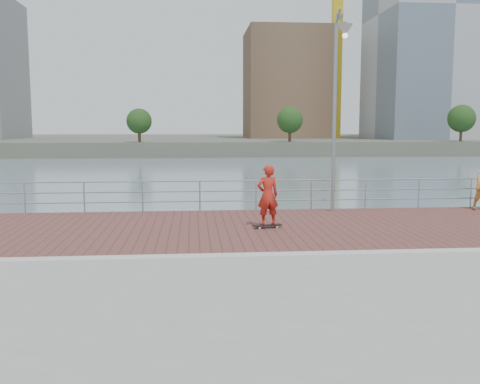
{
  "coord_description": "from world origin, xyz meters",
  "views": [
    {
      "loc": [
        -1.25,
        -12.25,
        3.05
      ],
      "look_at": [
        0.0,
        2.0,
        1.3
      ],
      "focal_mm": 40.0,
      "sensor_mm": 36.0,
      "label": 1
    }
  ],
  "objects": [
    {
      "name": "shoreline_trees",
      "position": [
        24.16,
        77.0,
        4.25
      ],
      "size": [
        169.37,
        5.01,
        6.68
      ],
      "color": "#473323",
      "rests_on": "far_shore"
    },
    {
      "name": "brick_lane",
      "position": [
        0.0,
        3.6,
        0.01
      ],
      "size": [
        40.0,
        6.8,
        0.02
      ],
      "primitive_type": "cube",
      "color": "brown",
      "rests_on": "seawall"
    },
    {
      "name": "water",
      "position": [
        0.0,
        0.0,
        -2.0
      ],
      "size": [
        400.0,
        400.0,
        0.0
      ],
      "primitive_type": "plane",
      "color": "slate",
      "rests_on": "ground"
    },
    {
      "name": "skateboarder",
      "position": [
        0.96,
        3.45,
        1.02
      ],
      "size": [
        0.74,
        0.55,
        1.82
      ],
      "primitive_type": "imported",
      "rotation": [
        0.0,
        0.0,
        3.33
      ],
      "color": "#B32217",
      "rests_on": "skateboard"
    },
    {
      "name": "guardrail",
      "position": [
        0.0,
        7.0,
        0.69
      ],
      "size": [
        39.06,
        0.06,
        1.13
      ],
      "color": "#8C9EA8",
      "rests_on": "brick_lane"
    },
    {
      "name": "far_shore",
      "position": [
        0.0,
        122.5,
        -0.75
      ],
      "size": [
        320.0,
        95.0,
        2.5
      ],
      "primitive_type": "cube",
      "color": "#4C5142",
      "rests_on": "ground"
    },
    {
      "name": "street_lamp",
      "position": [
        3.76,
        6.01,
        4.78
      ],
      "size": [
        0.49,
        1.43,
        6.73
      ],
      "color": "gray",
      "rests_on": "brick_lane"
    },
    {
      "name": "skateboard",
      "position": [
        0.96,
        3.45,
        0.1
      ],
      "size": [
        0.89,
        0.38,
        0.1
      ],
      "rotation": [
        0.0,
        0.0,
        0.19
      ],
      "color": "black",
      "rests_on": "brick_lane"
    },
    {
      "name": "skyline",
      "position": [
        26.36,
        104.13,
        23.31
      ],
      "size": [
        233.0,
        41.0,
        69.68
      ],
      "color": "#ADA38E",
      "rests_on": "far_shore"
    },
    {
      "name": "curb",
      "position": [
        0.0,
        0.0,
        0.03
      ],
      "size": [
        40.0,
        0.4,
        0.06
      ],
      "primitive_type": "cube",
      "color": "#B7B5AD",
      "rests_on": "seawall"
    }
  ]
}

